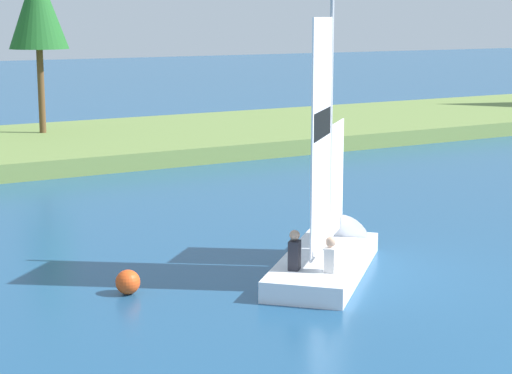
# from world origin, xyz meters

# --- Properties ---
(shore_bank) EXTENTS (80.00, 10.38, 0.61)m
(shore_bank) POSITION_xyz_m (0.00, 27.24, 0.30)
(shore_bank) COLOR olive
(shore_bank) RESTS_ON ground
(shoreline_tree_centre) EXTENTS (2.31, 2.31, 6.55)m
(shoreline_tree_centre) POSITION_xyz_m (-0.14, 29.11, 5.49)
(shoreline_tree_centre) COLOR brown
(shoreline_tree_centre) RESTS_ON shore_bank
(sailboat) EXTENTS (4.62, 4.48, 6.09)m
(sailboat) POSITION_xyz_m (-0.33, 9.18, 0.39)
(sailboat) COLOR white
(sailboat) RESTS_ON ground
(channel_buoy) EXTENTS (0.47, 0.47, 0.47)m
(channel_buoy) POSITION_xyz_m (-4.91, 9.42, 0.24)
(channel_buoy) COLOR #E54C19
(channel_buoy) RESTS_ON ground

